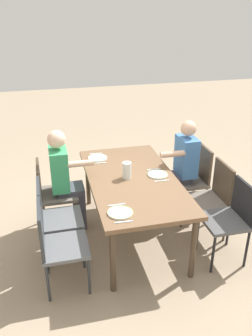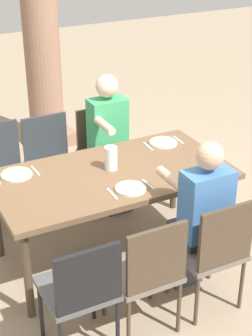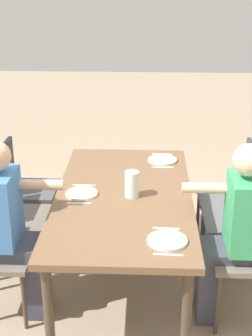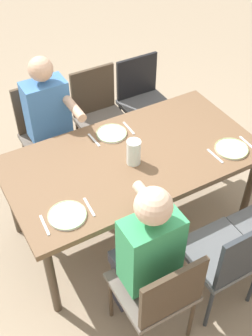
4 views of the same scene
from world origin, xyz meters
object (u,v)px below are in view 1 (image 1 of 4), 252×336
(chair_west_south, at_px, (231,216))
(plate_0, at_px, (120,212))
(diner_man_white, at_px, (66,178))
(chair_west_north, at_px, (56,242))
(dining_table, at_px, (132,184))
(plate_1, at_px, (158,174))
(chair_east_north, at_px, (51,191))
(water_pitcher, at_px, (127,171))
(chair_east_south, at_px, (194,176))
(diner_woman_green, at_px, (181,166))
(plate_2, at_px, (98,158))
(chair_mid_south, at_px, (212,195))
(chair_mid_north, at_px, (53,215))

(chair_west_south, relative_size, plate_0, 3.67)
(diner_man_white, bearing_deg, chair_west_north, 169.17)
(dining_table, distance_m, plate_1, 0.31)
(chair_west_south, distance_m, plate_0, 1.22)
(chair_east_north, xyz_separation_m, plate_0, (-1.00, -0.61, 0.24))
(chair_west_north, distance_m, diner_man_white, 1.01)
(plate_0, bearing_deg, water_pitcher, -18.62)
(chair_east_south, distance_m, water_pitcher, 1.07)
(diner_woman_green, bearing_deg, diner_man_white, 90.00)
(chair_east_south, bearing_deg, diner_man_white, 90.11)
(chair_west_south, height_order, diner_man_white, diner_man_white)
(chair_east_north, distance_m, plate_0, 1.20)
(chair_east_north, distance_m, chair_east_south, 1.81)
(diner_man_white, bearing_deg, chair_east_north, 89.03)
(plate_1, distance_m, water_pitcher, 0.37)
(plate_2, distance_m, water_pitcher, 0.65)
(plate_2, bearing_deg, chair_mid_south, -124.40)
(chair_mid_north, height_order, diner_man_white, diner_man_white)
(plate_0, bearing_deg, dining_table, -23.74)
(chair_mid_south, height_order, plate_2, chair_mid_south)
(dining_table, distance_m, plate_2, 0.70)
(water_pitcher, bearing_deg, chair_mid_north, 103.93)
(chair_west_south, bearing_deg, water_pitcher, 55.21)
(chair_east_south, xyz_separation_m, plate_1, (-0.33, 0.61, 0.25))
(chair_west_south, bearing_deg, plate_0, 91.14)
(chair_east_north, bearing_deg, chair_mid_south, -106.14)
(diner_man_white, bearing_deg, plate_1, -107.72)
(dining_table, distance_m, chair_east_north, 0.98)
(dining_table, height_order, chair_east_north, chair_east_north)
(dining_table, xyz_separation_m, chair_east_south, (0.34, -0.91, -0.17))
(chair_west_south, xyz_separation_m, plate_2, (1.28, 1.19, 0.24))
(plate_0, bearing_deg, chair_west_south, -88.86)
(dining_table, bearing_deg, diner_woman_green, -64.72)
(chair_east_north, bearing_deg, plate_0, -148.80)
(plate_1, bearing_deg, chair_mid_north, 99.18)
(chair_east_south, height_order, plate_2, chair_east_south)
(chair_east_north, height_order, diner_man_white, diner_man_white)
(chair_east_south, bearing_deg, plate_0, 129.96)
(diner_woman_green, height_order, diner_man_white, diner_man_white)
(plate_0, relative_size, water_pitcher, 1.30)
(chair_mid_north, relative_size, chair_east_south, 0.99)
(plate_1, xyz_separation_m, water_pitcher, (0.02, 0.36, 0.08))
(dining_table, distance_m, chair_mid_south, 0.94)
(chair_west_south, distance_m, diner_man_white, 1.90)
(dining_table, height_order, plate_2, plate_2)
(chair_west_north, bearing_deg, plate_0, -92.21)
(chair_east_north, bearing_deg, plate_1, -105.33)
(water_pitcher, bearing_deg, diner_man_white, 64.84)
(chair_east_north, relative_size, plate_0, 3.63)
(chair_west_north, height_order, chair_east_north, chair_west_north)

